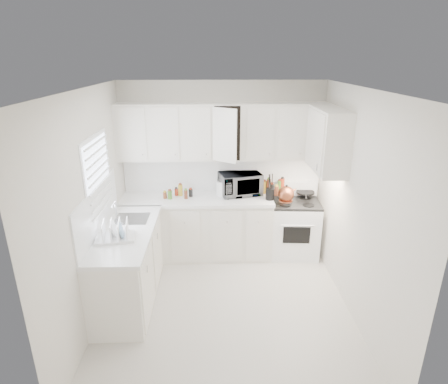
{
  "coord_description": "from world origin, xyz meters",
  "views": [
    {
      "loc": [
        -0.12,
        -3.83,
        2.91
      ],
      "look_at": [
        0.0,
        0.7,
        1.25
      ],
      "focal_mm": 29.74,
      "sensor_mm": 36.0,
      "label": 1
    }
  ],
  "objects_px": {
    "microwave": "(240,181)",
    "rice_cooker": "(225,186)",
    "dish_rack": "(114,229)",
    "utensil_crock": "(270,186)",
    "tea_kettle": "(286,193)",
    "stove": "(294,221)"
  },
  "relations": [
    {
      "from": "microwave",
      "to": "rice_cooker",
      "type": "relative_size",
      "value": 2.31
    },
    {
      "from": "dish_rack",
      "to": "rice_cooker",
      "type": "bearing_deg",
      "value": 37.4
    },
    {
      "from": "utensil_crock",
      "to": "dish_rack",
      "type": "height_order",
      "value": "utensil_crock"
    },
    {
      "from": "microwave",
      "to": "utensil_crock",
      "type": "xyz_separation_m",
      "value": [
        0.42,
        -0.24,
        -0.0
      ]
    },
    {
      "from": "tea_kettle",
      "to": "dish_rack",
      "type": "xyz_separation_m",
      "value": [
        -2.17,
        -1.12,
        -0.0
      ]
    },
    {
      "from": "rice_cooker",
      "to": "microwave",
      "type": "bearing_deg",
      "value": 10.33
    },
    {
      "from": "utensil_crock",
      "to": "rice_cooker",
      "type": "bearing_deg",
      "value": 160.69
    },
    {
      "from": "tea_kettle",
      "to": "rice_cooker",
      "type": "relative_size",
      "value": 1.11
    },
    {
      "from": "dish_rack",
      "to": "microwave",
      "type": "bearing_deg",
      "value": 32.99
    },
    {
      "from": "utensil_crock",
      "to": "tea_kettle",
      "type": "bearing_deg",
      "value": -14.13
    },
    {
      "from": "microwave",
      "to": "dish_rack",
      "type": "height_order",
      "value": "microwave"
    },
    {
      "from": "microwave",
      "to": "rice_cooker",
      "type": "distance_m",
      "value": 0.24
    },
    {
      "from": "stove",
      "to": "utensil_crock",
      "type": "bearing_deg",
      "value": -162.01
    },
    {
      "from": "stove",
      "to": "rice_cooker",
      "type": "height_order",
      "value": "rice_cooker"
    },
    {
      "from": "utensil_crock",
      "to": "dish_rack",
      "type": "xyz_separation_m",
      "value": [
        -1.94,
        -1.18,
        -0.08
      ]
    },
    {
      "from": "stove",
      "to": "dish_rack",
      "type": "relative_size",
      "value": 2.59
    },
    {
      "from": "tea_kettle",
      "to": "microwave",
      "type": "distance_m",
      "value": 0.71
    },
    {
      "from": "tea_kettle",
      "to": "utensil_crock",
      "type": "relative_size",
      "value": 0.71
    },
    {
      "from": "stove",
      "to": "rice_cooker",
      "type": "xyz_separation_m",
      "value": [
        -1.05,
        0.12,
        0.52
      ]
    },
    {
      "from": "microwave",
      "to": "utensil_crock",
      "type": "height_order",
      "value": "microwave"
    },
    {
      "from": "tea_kettle",
      "to": "dish_rack",
      "type": "relative_size",
      "value": 0.66
    },
    {
      "from": "stove",
      "to": "tea_kettle",
      "type": "height_order",
      "value": "tea_kettle"
    }
  ]
}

